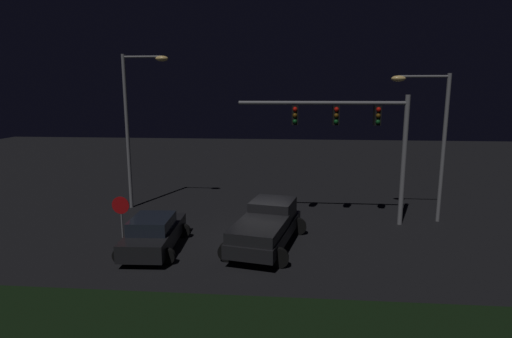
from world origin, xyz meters
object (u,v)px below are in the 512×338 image
Objects in this scene: street_lamp_left at (135,114)px; street_lamp_right at (432,129)px; pickup_truck at (267,224)px; traffic_signal_gantry at (355,128)px; stop_sign at (121,212)px; car_sedan at (154,233)px.

street_lamp_right is (15.77, -1.16, -0.59)m from street_lamp_left.
traffic_signal_gantry reaches higher than pickup_truck.
pickup_truck is 2.55× the size of stop_sign.
traffic_signal_gantry is 3.99m from street_lamp_right.
traffic_signal_gantry is 11.65m from stop_sign.
traffic_signal_gantry is at bearing -66.33° from car_sedan.
street_lamp_left is 3.88× the size of stop_sign.
traffic_signal_gantry is 12.01m from street_lamp_left.
street_lamp_right is 3.38× the size of stop_sign.
traffic_signal_gantry is at bearing -169.66° from street_lamp_right.
pickup_truck is 6.65m from traffic_signal_gantry.
street_lamp_left is at bearing 67.09° from pickup_truck.
street_lamp_left reaches higher than traffic_signal_gantry.
pickup_truck is 10.39m from street_lamp_left.
street_lamp_right is at bearing 18.63° from stop_sign.
pickup_truck reaches higher than car_sedan.
stop_sign reaches higher than car_sedan.
car_sedan is 0.52× the size of street_lamp_left.
stop_sign reaches higher than pickup_truck.
traffic_signal_gantry is at bearing -37.93° from pickup_truck.
street_lamp_left is 1.15× the size of street_lamp_right.
pickup_truck is 1.27× the size of car_sedan.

